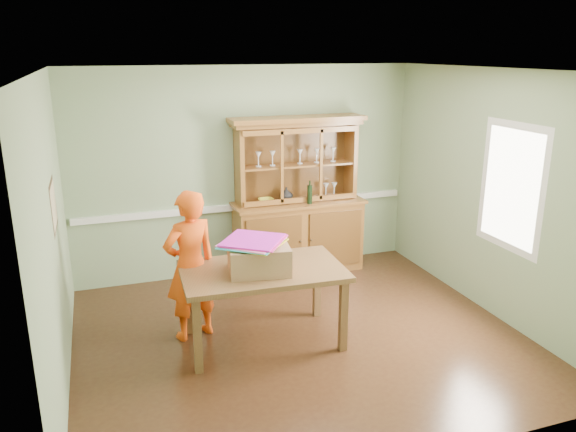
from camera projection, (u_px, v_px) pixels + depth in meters
name	position (u px, v px, depth m)	size (l,w,h in m)	color
floor	(300.00, 337.00, 5.85)	(4.50, 4.50, 0.00)	#422815
ceiling	(302.00, 70.00, 5.08)	(4.50, 4.50, 0.00)	white
wall_back	(247.00, 172.00, 7.28)	(4.50, 4.50, 0.00)	gray
wall_left	(52.00, 237.00, 4.76)	(4.00, 4.00, 0.00)	gray
wall_right	(492.00, 194.00, 6.17)	(4.00, 4.00, 0.00)	gray
wall_front	(407.00, 294.00, 3.65)	(4.50, 4.50, 0.00)	gray
chair_rail	(248.00, 206.00, 7.38)	(4.41, 0.05, 0.08)	white
framed_map	(54.00, 206.00, 4.98)	(0.03, 0.60, 0.46)	#332414
window_panel	(511.00, 187.00, 5.85)	(0.03, 0.96, 1.36)	white
china_hutch	(298.00, 218.00, 7.43)	(1.76, 0.58, 2.06)	brown
dining_table	(263.00, 277.00, 5.58)	(1.64, 1.04, 0.80)	brown
cardboard_box	(259.00, 258.00, 5.44)	(0.58, 0.46, 0.27)	#90694A
kite_stack	(253.00, 242.00, 5.42)	(0.73, 0.73, 0.05)	yellow
person	(190.00, 266.00, 5.67)	(0.57, 0.38, 1.57)	#F54F0F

